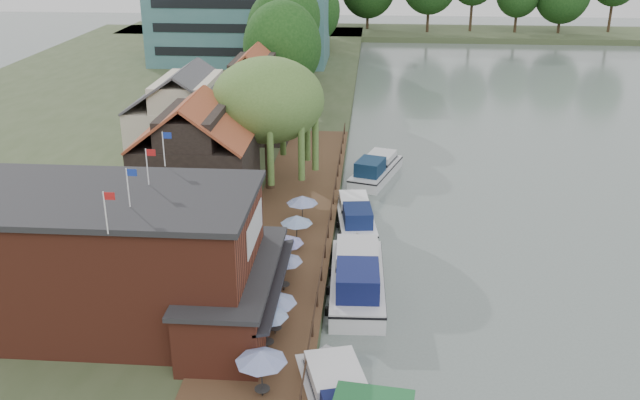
{
  "coord_description": "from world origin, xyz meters",
  "views": [
    {
      "loc": [
        -2.5,
        -33.17,
        21.33
      ],
      "look_at": [
        -6.0,
        12.0,
        3.0
      ],
      "focal_mm": 40.0,
      "sensor_mm": 36.0,
      "label": 1
    }
  ],
  "objects_px": {
    "hotel_block": "(240,19)",
    "umbrella_4": "(285,253)",
    "umbrella_5": "(297,232)",
    "pub": "(146,260)",
    "umbrella_2": "(275,314)",
    "umbrella_6": "(302,212)",
    "umbrella_3": "(283,271)",
    "cruiser_3": "(376,166)",
    "willow": "(268,125)",
    "cottage_b": "(189,118)",
    "cruiser_1": "(357,273)",
    "cottage_c": "(254,94)",
    "umbrella_1": "(267,327)",
    "cruiser_2": "(355,213)",
    "cottage_a": "(196,156)",
    "umbrella_0": "(262,373)"
  },
  "relations": [
    {
      "from": "pub",
      "to": "umbrella_0",
      "type": "height_order",
      "value": "pub"
    },
    {
      "from": "cottage_a",
      "to": "umbrella_1",
      "type": "relative_size",
      "value": 3.62
    },
    {
      "from": "cottage_c",
      "to": "umbrella_3",
      "type": "relative_size",
      "value": 3.58
    },
    {
      "from": "hotel_block",
      "to": "cottage_b",
      "type": "relative_size",
      "value": 2.65
    },
    {
      "from": "hotel_block",
      "to": "cottage_c",
      "type": "height_order",
      "value": "hotel_block"
    },
    {
      "from": "umbrella_4",
      "to": "cruiser_1",
      "type": "bearing_deg",
      "value": -5.62
    },
    {
      "from": "hotel_block",
      "to": "umbrella_1",
      "type": "bearing_deg",
      "value": -78.78
    },
    {
      "from": "pub",
      "to": "cottage_c",
      "type": "distance_m",
      "value": 34.01
    },
    {
      "from": "hotel_block",
      "to": "cruiser_3",
      "type": "relative_size",
      "value": 2.78
    },
    {
      "from": "willow",
      "to": "umbrella_6",
      "type": "xyz_separation_m",
      "value": [
        3.32,
        -7.48,
        -3.93
      ]
    },
    {
      "from": "cottage_a",
      "to": "umbrella_3",
      "type": "height_order",
      "value": "cottage_a"
    },
    {
      "from": "hotel_block",
      "to": "umbrella_2",
      "type": "relative_size",
      "value": 10.69
    },
    {
      "from": "cottage_b",
      "to": "cruiser_2",
      "type": "relative_size",
      "value": 1.07
    },
    {
      "from": "umbrella_4",
      "to": "umbrella_5",
      "type": "relative_size",
      "value": 1.0
    },
    {
      "from": "umbrella_3",
      "to": "umbrella_6",
      "type": "bearing_deg",
      "value": 88.7
    },
    {
      "from": "willow",
      "to": "umbrella_0",
      "type": "height_order",
      "value": "willow"
    },
    {
      "from": "pub",
      "to": "umbrella_6",
      "type": "height_order",
      "value": "pub"
    },
    {
      "from": "umbrella_2",
      "to": "umbrella_5",
      "type": "bearing_deg",
      "value": 89.67
    },
    {
      "from": "pub",
      "to": "umbrella_2",
      "type": "distance_m",
      "value": 7.2
    },
    {
      "from": "umbrella_4",
      "to": "cruiser_2",
      "type": "bearing_deg",
      "value": 66.85
    },
    {
      "from": "umbrella_5",
      "to": "cruiser_2",
      "type": "distance_m",
      "value": 7.39
    },
    {
      "from": "cruiser_1",
      "to": "cruiser_3",
      "type": "height_order",
      "value": "cruiser_1"
    },
    {
      "from": "umbrella_2",
      "to": "umbrella_4",
      "type": "relative_size",
      "value": 1.0
    },
    {
      "from": "hotel_block",
      "to": "willow",
      "type": "bearing_deg",
      "value": -77.29
    },
    {
      "from": "cottage_b",
      "to": "umbrella_2",
      "type": "relative_size",
      "value": 4.04
    },
    {
      "from": "hotel_block",
      "to": "umbrella_3",
      "type": "xyz_separation_m",
      "value": [
        14.62,
        -67.27,
        -4.86
      ]
    },
    {
      "from": "willow",
      "to": "cottage_c",
      "type": "bearing_deg",
      "value": 104.04
    },
    {
      "from": "cottage_a",
      "to": "cruiser_1",
      "type": "height_order",
      "value": "cottage_a"
    },
    {
      "from": "umbrella_3",
      "to": "cruiser_3",
      "type": "relative_size",
      "value": 0.26
    },
    {
      "from": "umbrella_1",
      "to": "cruiser_1",
      "type": "relative_size",
      "value": 0.22
    },
    {
      "from": "cottage_a",
      "to": "umbrella_5",
      "type": "relative_size",
      "value": 3.62
    },
    {
      "from": "cruiser_2",
      "to": "cruiser_3",
      "type": "distance_m",
      "value": 10.41
    },
    {
      "from": "willow",
      "to": "cruiser_2",
      "type": "bearing_deg",
      "value": -33.32
    },
    {
      "from": "hotel_block",
      "to": "umbrella_5",
      "type": "distance_m",
      "value": 63.81
    },
    {
      "from": "cottage_b",
      "to": "umbrella_3",
      "type": "distance_m",
      "value": 23.96
    },
    {
      "from": "umbrella_1",
      "to": "cruiser_2",
      "type": "relative_size",
      "value": 0.27
    },
    {
      "from": "umbrella_1",
      "to": "umbrella_3",
      "type": "distance_m",
      "value": 5.94
    },
    {
      "from": "pub",
      "to": "cruiser_2",
      "type": "height_order",
      "value": "pub"
    },
    {
      "from": "hotel_block",
      "to": "umbrella_4",
      "type": "distance_m",
      "value": 66.61
    },
    {
      "from": "umbrella_3",
      "to": "cruiser_3",
      "type": "bearing_deg",
      "value": 76.69
    },
    {
      "from": "pub",
      "to": "umbrella_0",
      "type": "distance_m",
      "value": 9.41
    },
    {
      "from": "pub",
      "to": "umbrella_2",
      "type": "height_order",
      "value": "pub"
    },
    {
      "from": "willow",
      "to": "umbrella_6",
      "type": "bearing_deg",
      "value": -66.07
    },
    {
      "from": "hotel_block",
      "to": "cruiser_3",
      "type": "height_order",
      "value": "hotel_block"
    },
    {
      "from": "willow",
      "to": "cruiser_1",
      "type": "distance_m",
      "value": 16.77
    },
    {
      "from": "umbrella_5",
      "to": "cottage_b",
      "type": "bearing_deg",
      "value": 124.23
    },
    {
      "from": "cruiser_3",
      "to": "umbrella_5",
      "type": "bearing_deg",
      "value": -89.7
    },
    {
      "from": "cottage_a",
      "to": "umbrella_4",
      "type": "bearing_deg",
      "value": -50.06
    },
    {
      "from": "hotel_block",
      "to": "umbrella_5",
      "type": "height_order",
      "value": "hotel_block"
    },
    {
      "from": "cottage_b",
      "to": "umbrella_1",
      "type": "distance_m",
      "value": 29.32
    }
  ]
}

